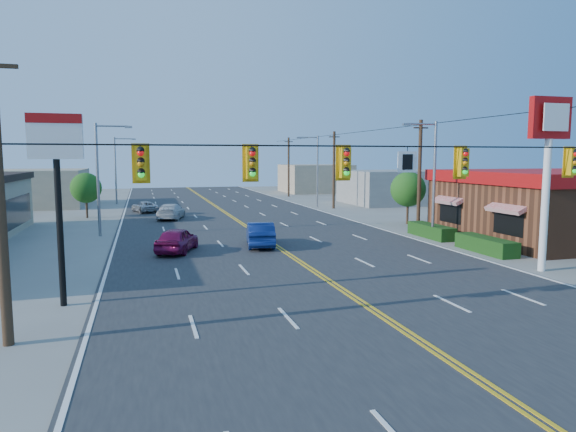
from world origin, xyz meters
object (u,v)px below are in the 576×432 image
object	(u,v)px
car_magenta	(177,241)
car_white	(171,212)
signal_span	(373,178)
pizza_hut_sign	(57,169)
kfc	(563,204)
kfc_pylon	(548,148)
car_blue	(260,235)
car_silver	(145,207)

from	to	relation	value
car_magenta	car_white	world-z (taller)	car_magenta
signal_span	car_white	size ratio (longest dim) A/B	5.05
signal_span	pizza_hut_sign	xyz separation A→B (m)	(-10.88, 4.00, 0.30)
kfc	kfc_pylon	world-z (taller)	kfc_pylon
kfc_pylon	pizza_hut_sign	xyz separation A→B (m)	(-22.00, 0.00, -0.86)
car_magenta	car_blue	size ratio (longest dim) A/B	0.93
signal_span	car_magenta	xyz separation A→B (m)	(-5.99, 13.86, -4.16)
kfc_pylon	car_white	distance (m)	31.76
pizza_hut_sign	car_blue	bearing A→B (deg)	46.26
car_silver	pizza_hut_sign	bearing A→B (deg)	66.93
car_white	kfc_pylon	bearing A→B (deg)	136.16
car_magenta	car_blue	world-z (taller)	car_blue
signal_span	car_silver	bearing A→B (deg)	101.70
pizza_hut_sign	car_silver	size ratio (longest dim) A/B	1.73
signal_span	car_blue	distance (m)	15.11
pizza_hut_sign	car_magenta	size ratio (longest dim) A/B	1.60
pizza_hut_sign	car_white	distance (m)	27.48
kfc_pylon	car_silver	xyz separation A→B (m)	(-18.82, 33.18, -5.49)
pizza_hut_sign	car_magenta	distance (m)	11.87
car_blue	car_magenta	bearing A→B (deg)	16.43
kfc	car_white	distance (m)	31.56
car_magenta	car_white	bearing A→B (deg)	-71.66
car_magenta	kfc	bearing A→B (deg)	-163.87
signal_span	car_white	bearing A→B (deg)	100.10
car_magenta	car_white	size ratio (longest dim) A/B	0.89
kfc_pylon	car_magenta	bearing A→B (deg)	150.05
car_magenta	car_silver	bearing A→B (deg)	-65.59
kfc_pylon	car_magenta	size ratio (longest dim) A/B	1.98
signal_span	car_white	xyz separation A→B (m)	(-5.44, 30.57, -4.19)
kfc	pizza_hut_sign	world-z (taller)	pizza_hut_sign
pizza_hut_sign	car_magenta	xyz separation A→B (m)	(4.89, 9.86, -4.45)
pizza_hut_sign	signal_span	bearing A→B (deg)	-20.19
kfc_pylon	car_blue	distance (m)	16.76
kfc_pylon	pizza_hut_sign	world-z (taller)	kfc_pylon
car_blue	kfc_pylon	bearing A→B (deg)	147.90
kfc_pylon	car_white	size ratio (longest dim) A/B	1.77
car_blue	car_white	bearing A→B (deg)	-64.69
car_blue	car_white	xyz separation A→B (m)	(-4.62, 16.06, -0.06)
signal_span	kfc	xyz separation A→B (m)	(20.02, 12.00, -2.51)
kfc_pylon	pizza_hut_sign	bearing A→B (deg)	180.00
pizza_hut_sign	car_blue	world-z (taller)	pizza_hut_sign
signal_span	car_blue	bearing A→B (deg)	93.24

